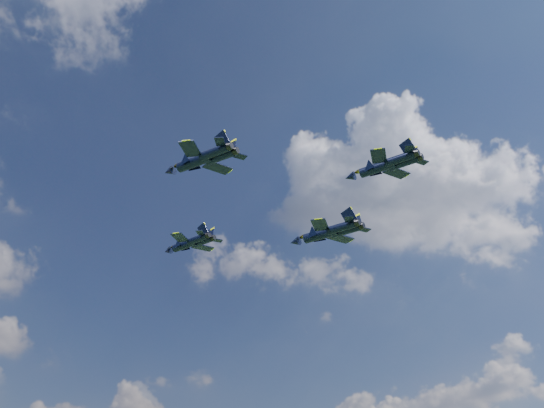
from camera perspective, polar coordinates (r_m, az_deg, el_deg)
The scene contains 4 objects.
jet_lead at distance 120.96m, azimuth -8.32°, elevation -3.85°, with size 10.49×14.07×3.31m.
jet_left at distance 96.48m, azimuth -7.49°, elevation 3.91°, with size 10.99×15.09×3.56m.
jet_right at distance 124.96m, azimuth 4.40°, elevation -2.91°, with size 13.39×18.17×4.28m.
jet_slot at distance 99.15m, azimuth 9.67°, elevation 3.32°, with size 10.53×14.30×3.37m.
Camera 1 is at (-61.64, -75.10, 15.50)m, focal length 40.00 mm.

